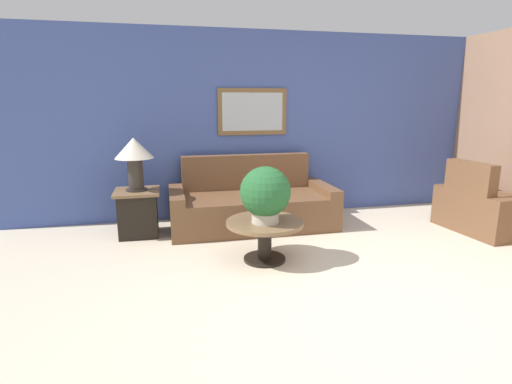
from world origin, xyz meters
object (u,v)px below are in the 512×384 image
at_px(table_lamp, 134,154).
at_px(side_table, 138,212).
at_px(couch_main, 252,205).
at_px(armchair, 487,209).
at_px(coffee_table, 265,232).
at_px(potted_plant_on_table, 265,194).

bearing_deg(table_lamp, side_table, 0.00).
relative_size(couch_main, armchair, 1.93).
xyz_separation_m(couch_main, side_table, (-1.46, -0.06, 0.01)).
xyz_separation_m(coffee_table, side_table, (-1.34, 1.15, -0.02)).
distance_m(couch_main, coffee_table, 1.22).
relative_size(coffee_table, potted_plant_on_table, 1.39).
relative_size(side_table, potted_plant_on_table, 0.99).
height_order(couch_main, potted_plant_on_table, potted_plant_on_table).
distance_m(couch_main, potted_plant_on_table, 1.35).
bearing_deg(side_table, potted_plant_on_table, -42.03).
bearing_deg(coffee_table, side_table, 139.40).
relative_size(armchair, potted_plant_on_table, 1.92).
bearing_deg(armchair, couch_main, 67.42).
height_order(armchair, coffee_table, armchair).
distance_m(table_lamp, potted_plant_on_table, 1.82).
bearing_deg(coffee_table, armchair, 6.34).
bearing_deg(side_table, coffee_table, -40.60).
xyz_separation_m(armchair, table_lamp, (-4.38, 0.81, 0.74)).
xyz_separation_m(couch_main, coffee_table, (-0.12, -1.21, 0.03)).
bearing_deg(potted_plant_on_table, side_table, 137.97).
bearing_deg(armchair, side_table, 73.57).
bearing_deg(couch_main, side_table, -177.58).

